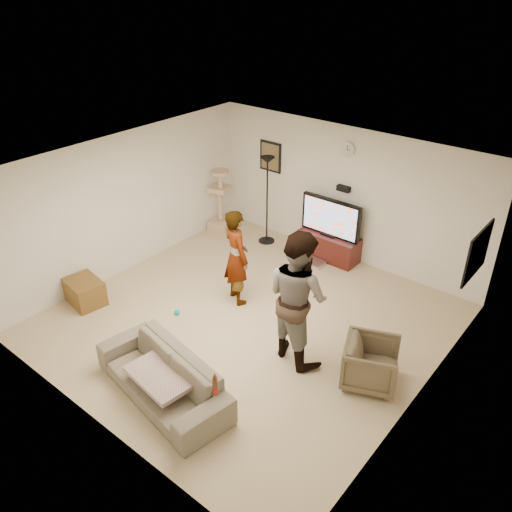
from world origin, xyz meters
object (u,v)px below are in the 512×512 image
Objects in this scene: person_right at (298,297)px; armchair at (371,363)px; cat_tree at (220,199)px; beer_bottle at (215,386)px; tv_stand at (329,246)px; side_table at (85,292)px; tv at (331,217)px; floor_lamp at (267,201)px; sofa at (162,377)px; person_left at (236,257)px.

person_right is 2.77× the size of armchair.
beer_bottle is at bearing -47.86° from cat_tree.
side_table is (-2.29, -3.82, -0.03)m from tv_stand.
person_right is 7.90× the size of beer_bottle.
armchair is (2.24, -2.53, -0.52)m from tv.
floor_lamp is (-1.31, -0.22, 0.64)m from tv_stand.
floor_lamp reaches higher than tv.
armchair is at bearing 53.65° from sofa.
armchair reaches higher than tv_stand.
beer_bottle is at bearing 149.78° from person_left.
beer_bottle is at bearing 129.88° from armchair.
cat_tree is at bearing -18.21° from person_right.
tv_stand is at bearing 0.00° from tv.
person_left is at bearing 116.77° from sofa.
person_right is at bearing 93.31° from beer_bottle.
sofa is at bearing 78.76° from person_right.
person_right is 2.06m from sofa.
tv is 0.68× the size of floor_lamp.
person_left is 6.52× the size of beer_bottle.
beer_bottle is 3.62m from side_table.
cat_tree is 5.33× the size of beer_bottle.
tv is 4.81× the size of beer_bottle.
tv is at bearing 58.99° from side_table.
side_table is at bearing -87.83° from cat_tree.
person_right is (1.55, -0.52, 0.17)m from person_left.
tv is at bearing 0.00° from tv_stand.
person_left is (2.01, -1.78, 0.15)m from cat_tree.
tv_stand is at bearing -77.26° from person_left.
floor_lamp is at bearing -30.42° from person_right.
sofa reaches higher than side_table.
tv_stand is 0.72× the size of person_left.
sofa is 3.25× the size of side_table.
person_right is (1.14, -2.68, 0.74)m from tv_stand.
person_left reaches higher than cat_tree.
cat_tree is at bearing 132.14° from beer_bottle.
armchair is at bearing 62.09° from beer_bottle.
tv_stand is 4.63m from beer_bottle.
sofa is at bearing -56.17° from cat_tree.
tv_stand is 0.59× the size of person_right.
armchair is 1.12× the size of side_table.
side_table is at bearing 83.61° from armchair.
beer_bottle reaches higher than side_table.
cat_tree is 4.25m from person_right.
tv is 2.20m from person_left.
tv_stand is 4.44m from sofa.
person_right is 1.30m from armchair.
beer_bottle is (3.66, -4.05, 0.06)m from cat_tree.
person_right reaches higher than person_left.
beer_bottle is (1.66, -2.27, -0.09)m from person_left.
cat_tree is 0.82× the size of person_left.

